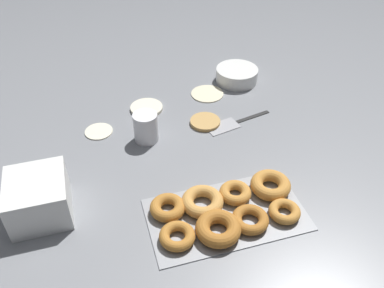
% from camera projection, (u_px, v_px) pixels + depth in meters
% --- Properties ---
extents(ground_plane, '(3.00, 3.00, 0.00)m').
position_uv_depth(ground_plane, '(176.00, 131.00, 1.30)').
color(ground_plane, gray).
extents(pancake_0, '(0.09, 0.09, 0.01)m').
position_uv_depth(pancake_0, '(99.00, 131.00, 1.30)').
color(pancake_0, silver).
rests_on(pancake_0, ground_plane).
extents(pancake_1, '(0.11, 0.11, 0.01)m').
position_uv_depth(pancake_1, '(147.00, 108.00, 1.39)').
color(pancake_1, silver).
rests_on(pancake_1, ground_plane).
extents(pancake_2, '(0.10, 0.10, 0.01)m').
position_uv_depth(pancake_2, '(205.00, 122.00, 1.33)').
color(pancake_2, tan).
rests_on(pancake_2, ground_plane).
extents(pancake_3, '(0.12, 0.12, 0.01)m').
position_uv_depth(pancake_3, '(207.00, 93.00, 1.47)').
color(pancake_3, beige).
rests_on(pancake_3, ground_plane).
extents(donut_tray, '(0.40, 0.22, 0.04)m').
position_uv_depth(donut_tray, '(226.00, 210.00, 1.02)').
color(donut_tray, '#93969B').
rests_on(donut_tray, ground_plane).
extents(batter_bowl, '(0.16, 0.16, 0.05)m').
position_uv_depth(batter_bowl, '(237.00, 75.00, 1.53)').
color(batter_bowl, white).
rests_on(batter_bowl, ground_plane).
extents(container_stack, '(0.15, 0.16, 0.11)m').
position_uv_depth(container_stack, '(38.00, 198.00, 1.00)').
color(container_stack, white).
rests_on(container_stack, ground_plane).
extents(paper_cup, '(0.07, 0.07, 0.09)m').
position_uv_depth(paper_cup, '(146.00, 127.00, 1.24)').
color(paper_cup, white).
rests_on(paper_cup, ground_plane).
extents(spatula, '(0.24, 0.09, 0.01)m').
position_uv_depth(spatula, '(229.00, 124.00, 1.33)').
color(spatula, black).
rests_on(spatula, ground_plane).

